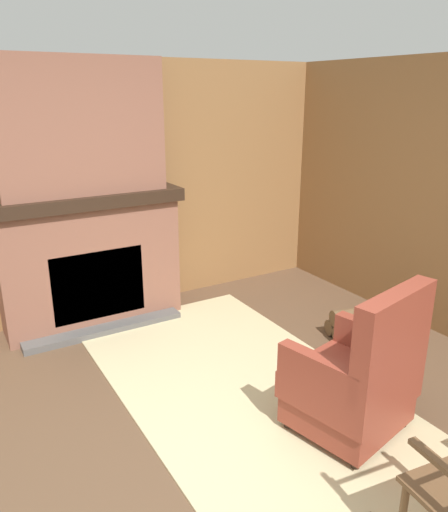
{
  "coord_description": "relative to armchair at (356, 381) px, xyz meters",
  "views": [
    {
      "loc": [
        1.95,
        -1.14,
        2.07
      ],
      "look_at": [
        -1.09,
        0.66,
        0.9
      ],
      "focal_mm": 35.0,
      "sensor_mm": 36.0,
      "label": 1
    }
  ],
  "objects": [
    {
      "name": "firewood_stack",
      "position": [
        -0.89,
        0.89,
        -0.25
      ],
      "size": [
        0.51,
        0.44,
        0.27
      ],
      "rotation": [
        0.0,
        0.0,
        -0.26
      ],
      "color": "brown",
      "rests_on": "ground"
    },
    {
      "name": "decorative_plate_on_mantel",
      "position": [
        -2.49,
        -0.85,
        0.97
      ],
      "size": [
        0.06,
        0.23,
        0.23
      ],
      "color": "#336093",
      "rests_on": "fireplace_hearth"
    },
    {
      "name": "fireplace_hearth",
      "position": [
        -2.42,
        -0.93,
        0.24
      ],
      "size": [
        0.64,
        1.68,
        1.23
      ],
      "color": "brown",
      "rests_on": "ground"
    },
    {
      "name": "oil_lamp_vase",
      "position": [
        -2.47,
        -1.47,
        0.96
      ],
      "size": [
        0.11,
        0.11,
        0.27
      ],
      "color": "#99B29E",
      "rests_on": "fireplace_hearth"
    },
    {
      "name": "storage_case",
      "position": [
        -2.47,
        -0.43,
        0.92
      ],
      "size": [
        0.17,
        0.22,
        0.13
      ],
      "color": "brown",
      "rests_on": "fireplace_hearth"
    },
    {
      "name": "area_rug",
      "position": [
        -0.54,
        -0.34,
        -0.36
      ],
      "size": [
        3.53,
        1.65,
        0.01
      ],
      "color": "#C6B789",
      "rests_on": "ground"
    },
    {
      "name": "wood_panel_wall_left",
      "position": [
        -2.68,
        -0.93,
        0.82
      ],
      "size": [
        0.06,
        5.77,
        2.37
      ],
      "color": "olive",
      "rests_on": "ground"
    },
    {
      "name": "chimney_breast",
      "position": [
        -2.43,
        -0.93,
        1.42
      ],
      "size": [
        0.38,
        1.39,
        1.12
      ],
      "color": "brown",
      "rests_on": "fireplace_hearth"
    },
    {
      "name": "ground_plane",
      "position": [
        -0.06,
        -0.93,
        -0.37
      ],
      "size": [
        14.0,
        14.0,
        0.0
      ],
      "primitive_type": "plane",
      "color": "brown"
    },
    {
      "name": "armchair",
      "position": [
        0.0,
        0.0,
        0.0
      ],
      "size": [
        0.76,
        0.81,
        1.02
      ],
      "rotation": [
        0.0,
        0.0,
        3.36
      ],
      "color": "brown",
      "rests_on": "ground"
    }
  ]
}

